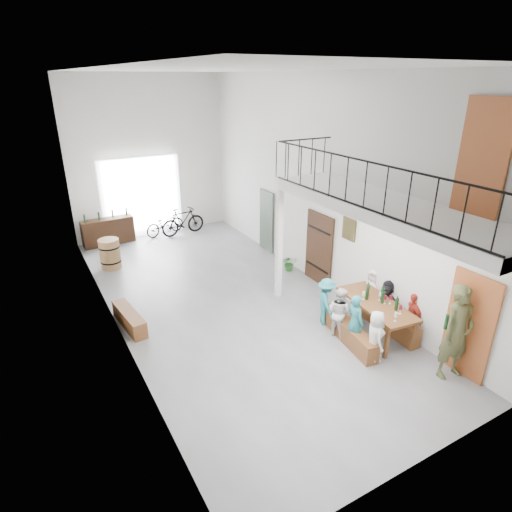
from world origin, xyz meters
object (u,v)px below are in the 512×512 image
tasting_table (376,306)px  oak_barrel (110,254)px  host_standing (457,332)px  bicycle_near (165,224)px  bench_inner (349,332)px  serving_counter (108,231)px  side_bench (129,319)px

tasting_table → oak_barrel: bearing=130.4°
tasting_table → oak_barrel: 7.89m
oak_barrel → host_standing: (4.59, -8.39, 0.51)m
oak_barrel → bicycle_near: 3.14m
tasting_table → bench_inner: (-0.69, 0.05, -0.49)m
host_standing → bicycle_near: (-2.21, 10.44, -0.55)m
oak_barrel → bicycle_near: (2.37, 2.06, -0.04)m
bicycle_near → tasting_table: bearing=176.1°
serving_counter → host_standing: bearing=-71.7°
bench_inner → bicycle_near: size_ratio=1.20×
bicycle_near → serving_counter: bearing=71.8°
bicycle_near → oak_barrel: bearing=114.2°
tasting_table → side_bench: 5.59m
oak_barrel → host_standing: bearing=-61.3°
tasting_table → serving_counter: 9.55m
bench_inner → oak_barrel: oak_barrel is taller
tasting_table → oak_barrel: (-4.33, 6.59, -0.25)m
host_standing → bicycle_near: 10.69m
side_bench → oak_barrel: size_ratio=1.58×
tasting_table → bicycle_near: size_ratio=1.31×
host_standing → oak_barrel: bearing=125.1°
serving_counter → host_standing: 11.31m
host_standing → bicycle_near: host_standing is taller
serving_counter → bench_inner: bearing=-72.9°
oak_barrel → bicycle_near: bearing=40.9°
oak_barrel → bicycle_near: oak_barrel is taller
tasting_table → bench_inner: tasting_table is taller
host_standing → tasting_table: bearing=104.4°
side_bench → serving_counter: 5.76m
side_bench → host_standing: (4.95, -4.78, 0.76)m
oak_barrel → serving_counter: (0.38, 2.11, -0.00)m
side_bench → bicycle_near: 6.29m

